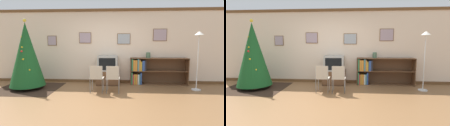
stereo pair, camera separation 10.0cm
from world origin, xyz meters
TOP-DOWN VIEW (x-y plane):
  - ground_plane at (0.00, 0.00)m, footprint 24.00×24.00m
  - wall_back at (0.00, 2.20)m, footprint 8.81×0.11m
  - area_rug at (-2.40, 1.11)m, footprint 1.97×1.72m
  - christmas_tree at (-2.40, 1.11)m, footprint 1.08×1.08m
  - tv_console at (0.14, 1.85)m, footprint 0.80×0.55m
  - television at (0.14, 1.85)m, footprint 0.69×0.53m
  - folding_chair_left at (-0.10, 0.81)m, footprint 0.40×0.40m
  - folding_chair_right at (0.38, 0.81)m, footprint 0.40×0.40m
  - bookshelf at (1.56, 1.96)m, footprint 1.99×0.36m
  - vase at (1.56, 1.97)m, footprint 0.15×0.15m
  - standing_lamp at (2.99, 1.30)m, footprint 0.28×0.28m

SIDE VIEW (x-z plane):
  - ground_plane at x=0.00m, z-range 0.00..0.00m
  - area_rug at x=-2.40m, z-range 0.00..0.01m
  - tv_console at x=0.14m, z-range 0.00..0.50m
  - folding_chair_left at x=-0.10m, z-range 0.06..0.88m
  - folding_chair_right at x=0.38m, z-range 0.06..0.88m
  - bookshelf at x=1.56m, z-range 0.01..0.96m
  - television at x=0.14m, z-range 0.50..1.03m
  - vase at x=1.56m, z-range 0.95..1.15m
  - christmas_tree at x=-2.40m, z-range 0.00..2.22m
  - wall_back at x=0.00m, z-range 0.00..2.70m
  - standing_lamp at x=2.99m, z-range 0.49..2.33m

